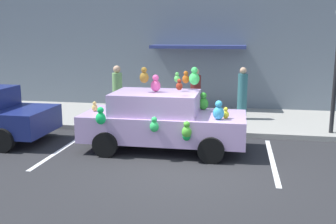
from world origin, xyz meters
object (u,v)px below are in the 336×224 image
pedestrian_walking_past (117,94)px  plush_covered_car (162,120)px  teddy_bear_on_sidewalk (124,115)px  pedestrian_near_shopfront (195,94)px  pedestrian_by_lamp (242,95)px

pedestrian_walking_past → plush_covered_car: bearing=-52.9°
teddy_bear_on_sidewalk → pedestrian_walking_past: bearing=123.6°
plush_covered_car → pedestrian_near_shopfront: plush_covered_car is taller
pedestrian_near_shopfront → teddy_bear_on_sidewalk: bearing=-146.3°
plush_covered_car → teddy_bear_on_sidewalk: (-1.72, 2.21, -0.37)m
pedestrian_near_shopfront → pedestrian_by_lamp: bearing=-5.0°
plush_covered_car → pedestrian_near_shopfront: (0.47, 3.67, 0.13)m
plush_covered_car → pedestrian_walking_past: size_ratio=2.31×
plush_covered_car → teddy_bear_on_sidewalk: bearing=127.9°
plush_covered_car → pedestrian_by_lamp: (2.09, 3.53, 0.18)m
teddy_bear_on_sidewalk → pedestrian_by_lamp: (3.82, 1.32, 0.55)m
pedestrian_near_shopfront → pedestrian_walking_past: 2.73m
pedestrian_walking_past → teddy_bear_on_sidewalk: bearing=-56.4°
plush_covered_car → pedestrian_walking_past: 3.51m
plush_covered_car → pedestrian_walking_past: (-2.11, 2.79, 0.21)m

